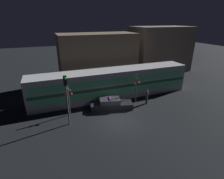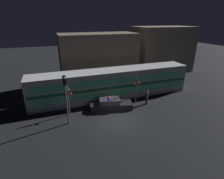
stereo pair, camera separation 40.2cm
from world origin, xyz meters
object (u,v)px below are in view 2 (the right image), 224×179
Objects in this scene: train at (113,83)px; police_car at (111,104)px; traffic_light_corner at (65,92)px; pedestrian at (147,97)px; crossing_signal_near at (136,86)px.

train is 4.11× the size of police_car.
traffic_light_corner is (-6.50, -4.78, 1.56)m from train.
train reaches higher than police_car.
pedestrian is (4.57, -0.45, 0.43)m from police_car.
police_car is 6.14m from traffic_light_corner.
train is 11.63× the size of pedestrian.
crossing_signal_near is (-1.09, 0.84, 1.24)m from pedestrian.
traffic_light_corner is at bearing -166.48° from crossing_signal_near.
police_car is (-1.37, -3.11, -1.38)m from train.
crossing_signal_near is at bearing -52.23° from train.
pedestrian is 0.36× the size of traffic_light_corner.
crossing_signal_near is at bearing 20.92° from police_car.
police_car is at bearing 174.42° from pedestrian.
police_car is 2.83× the size of pedestrian.
pedestrian is 0.50× the size of crossing_signal_near.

